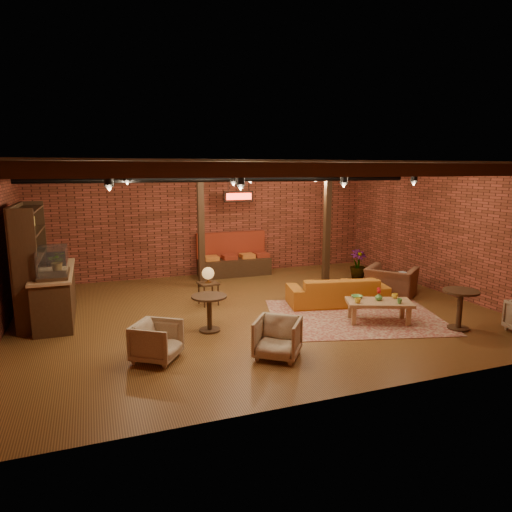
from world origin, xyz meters
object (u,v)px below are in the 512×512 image
object	(u,v)px
round_table_left	(209,307)
armchair_right	(391,277)
side_table_book	(400,274)
side_table_lamp	(208,276)
armchair_a	(157,339)
armchair_b	(278,336)
round_table_right	(460,303)
coffee_table	(378,303)
sofa	(337,291)
plant_tall	(359,236)

from	to	relation	value
round_table_left	armchair_right	distance (m)	4.90
side_table_book	armchair_right	bearing A→B (deg)	-143.13
side_table_lamp	armchair_a	distance (m)	3.18
armchair_b	round_table_right	world-z (taller)	round_table_right
coffee_table	round_table_right	size ratio (longest dim) A/B	1.83
armchair_right	round_table_right	xyz separation A→B (m)	(-0.21, -2.45, 0.04)
side_table_lamp	armchair_right	xyz separation A→B (m)	(4.41, -0.84, -0.19)
side_table_book	sofa	bearing A→B (deg)	-164.03
coffee_table	armchair_right	world-z (taller)	armchair_right
coffee_table	armchair_right	xyz separation A→B (m)	(1.44, 1.54, 0.09)
armchair_right	plant_tall	xyz separation A→B (m)	(0.25, 1.89, 0.76)
armchair_b	armchair_right	size ratio (longest dim) A/B	0.65
armchair_b	plant_tall	size ratio (longest dim) A/B	0.29
sofa	armchair_a	distance (m)	4.69
round_table_right	sofa	bearing A→B (deg)	121.54
round_table_right	plant_tall	xyz separation A→B (m)	(0.46, 4.34, 0.72)
side_table_lamp	side_table_book	distance (m)	5.05
armchair_a	armchair_right	xyz separation A→B (m)	(5.97, 1.91, 0.14)
side_table_book	armchair_a	bearing A→B (deg)	-160.12
side_table_lamp	plant_tall	bearing A→B (deg)	12.68
sofa	armchair_a	xyz separation A→B (m)	(-4.36, -1.74, 0.02)
sofa	side_table_lamp	distance (m)	3.00
armchair_b	armchair_right	world-z (taller)	armchair_right
plant_tall	side_table_lamp	bearing A→B (deg)	-167.32
armchair_a	round_table_right	bearing A→B (deg)	-61.53
coffee_table	armchair_a	world-z (taller)	armchair_a
side_table_lamp	round_table_right	xyz separation A→B (m)	(4.20, -3.29, -0.15)
armchair_a	plant_tall	bearing A→B (deg)	-24.74
side_table_lamp	round_table_right	size ratio (longest dim) A/B	1.12
round_table_left	round_table_right	bearing A→B (deg)	-18.87
sofa	plant_tall	bearing A→B (deg)	-120.61
armchair_right	armchair_b	bearing A→B (deg)	82.93
side_table_book	round_table_right	xyz separation A→B (m)	(-0.83, -2.92, 0.11)
armchair_a	sofa	bearing A→B (deg)	-34.40
armchair_b	round_table_right	size ratio (longest dim) A/B	0.93
armchair_a	plant_tall	xyz separation A→B (m)	(6.22, 3.81, 0.90)
side_table_book	coffee_table	bearing A→B (deg)	-135.84
coffee_table	armchair_right	distance (m)	2.11
coffee_table	armchair_a	distance (m)	4.54
sofa	plant_tall	xyz separation A→B (m)	(1.86, 2.06, 0.92)
coffee_table	round_table_right	world-z (taller)	round_table_right
round_table_right	armchair_a	bearing A→B (deg)	174.69
side_table_lamp	plant_tall	size ratio (longest dim) A/B	0.35
sofa	round_table_left	bearing A→B (deg)	23.80
side_table_book	round_table_left	bearing A→B (deg)	-166.14
side_table_lamp	round_table_right	world-z (taller)	side_table_lamp
armchair_right	round_table_right	bearing A→B (deg)	136.64
sofa	side_table_book	world-z (taller)	sofa
armchair_a	armchair_b	size ratio (longest dim) A/B	0.97
armchair_b	armchair_right	xyz separation A→B (m)	(4.06, 2.48, 0.12)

